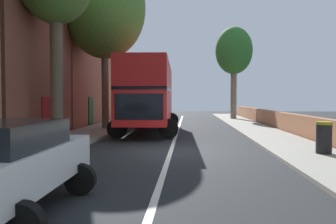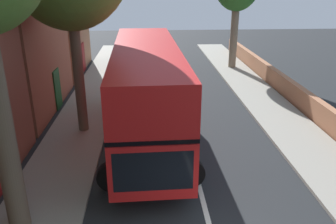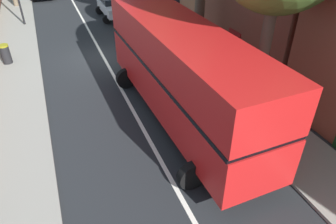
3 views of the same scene
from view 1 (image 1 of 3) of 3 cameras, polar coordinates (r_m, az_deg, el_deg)
ground_plane at (r=13.34m, az=0.46°, el=-6.42°), size 84.00×84.00×0.00m
road_centre_line at (r=13.34m, az=0.46°, el=-6.41°), size 0.16×54.00×0.01m
sidewalk_left at (r=14.43m, az=-19.47°, el=-5.65°), size 2.60×60.00×0.12m
sidewalk_right at (r=13.98m, az=21.07°, el=-5.93°), size 2.60×60.00×0.12m
double_decker_bus at (r=20.97m, az=-3.14°, el=3.17°), size 3.76×10.67×4.06m
parked_car_white_left_0 at (r=6.62m, az=-25.44°, el=-7.31°), size 2.53×4.30×1.62m
parked_car_black_left_2 at (r=34.22m, az=-1.98°, el=0.43°), size 2.49×4.44×1.63m
street_tree_right_1 at (r=33.83m, az=10.69°, el=9.64°), size 3.46×3.46×8.61m
street_tree_left_2 at (r=23.26m, az=-10.31°, el=16.28°), size 5.16×5.16×10.75m
litter_bin_right at (r=13.12m, az=24.08°, el=-3.81°), size 0.55×0.55×1.09m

